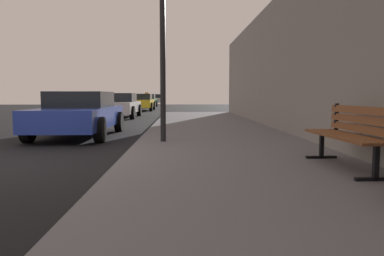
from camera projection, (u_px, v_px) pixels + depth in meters
The scene contains 10 objects.
ground_plane at pixel (6, 164), 6.32m from camera, with size 80.00×80.00×0.00m, color black.
sidewalk at pixel (239, 159), 6.42m from camera, with size 4.00×32.00×0.15m, color #5B5B60.
building_wall at pixel (369, 42), 6.30m from camera, with size 0.70×32.00×4.14m, color gray.
bench at pixel (352, 131), 5.19m from camera, with size 0.56×1.84×0.89m.
street_lamp at pixel (162, 12), 7.99m from camera, with size 0.36×0.36×4.06m.
car_blue at pixel (80, 114), 10.55m from camera, with size 1.99×4.36×1.27m.
car_white at pixel (118, 105), 19.43m from camera, with size 2.07×4.54×1.27m.
car_yellow at pixel (141, 102), 28.12m from camera, with size 2.03×4.22×1.27m.
car_green at pixel (147, 100), 36.13m from camera, with size 1.92×4.27×1.43m.
car_silver at pixel (157, 99), 46.03m from camera, with size 1.94×4.03×1.27m.
Camera 1 is at (3.01, -6.32, 1.17)m, focal length 34.70 mm.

